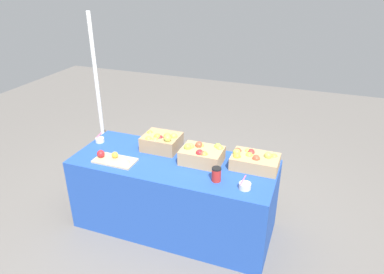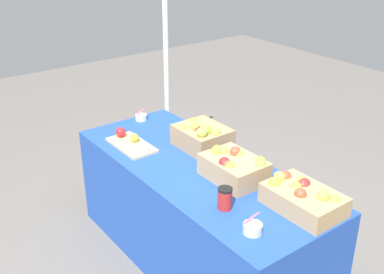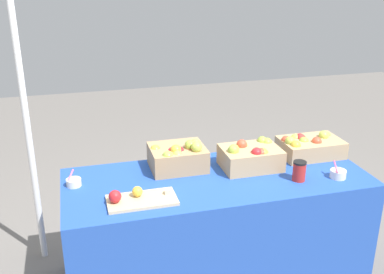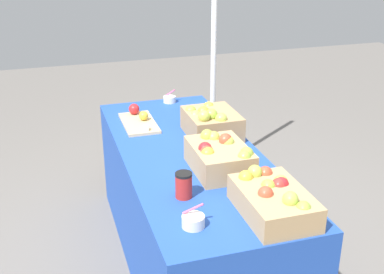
{
  "view_description": "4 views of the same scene",
  "coord_description": "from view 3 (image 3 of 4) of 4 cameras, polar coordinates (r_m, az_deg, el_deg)",
  "views": [
    {
      "loc": [
        1.16,
        -2.61,
        2.37
      ],
      "look_at": [
        0.18,
        0.03,
        1.01
      ],
      "focal_mm": 33.07,
      "sensor_mm": 36.0,
      "label": 1
    },
    {
      "loc": [
        2.11,
        -1.63,
        2.18
      ],
      "look_at": [
        -0.11,
        0.04,
        0.89
      ],
      "focal_mm": 44.42,
      "sensor_mm": 36.0,
      "label": 2
    },
    {
      "loc": [
        -0.83,
        -2.45,
        2.0
      ],
      "look_at": [
        -0.17,
        -0.01,
        1.03
      ],
      "focal_mm": 42.78,
      "sensor_mm": 36.0,
      "label": 3
    },
    {
      "loc": [
        2.46,
        -0.74,
        1.92
      ],
      "look_at": [
        0.0,
        0.01,
        0.83
      ],
      "focal_mm": 47.05,
      "sensor_mm": 36.0,
      "label": 4
    }
  ],
  "objects": [
    {
      "name": "coffee_cup",
      "position": [
        2.88,
        13.22,
        -4.14
      ],
      "size": [
        0.08,
        0.08,
        0.13
      ],
      "color": "red",
      "rests_on": "table"
    },
    {
      "name": "apple_crate_middle",
      "position": [
        2.99,
        7.32,
        -2.37
      ],
      "size": [
        0.38,
        0.27,
        0.18
      ],
      "color": "tan",
      "rests_on": "table"
    },
    {
      "name": "sample_bowl_mid",
      "position": [
        2.99,
        17.74,
        -4.39
      ],
      "size": [
        0.1,
        0.1,
        0.1
      ],
      "color": "silver",
      "rests_on": "table"
    },
    {
      "name": "tent_pole",
      "position": [
        3.16,
        -19.83,
        1.04
      ],
      "size": [
        0.04,
        0.04,
        1.97
      ],
      "primitive_type": "cylinder",
      "color": "white",
      "rests_on": "ground_plane"
    },
    {
      "name": "apple_crate_right",
      "position": [
        2.96,
        -1.75,
        -2.41
      ],
      "size": [
        0.35,
        0.3,
        0.2
      ],
      "color": "tan",
      "rests_on": "table"
    },
    {
      "name": "sample_bowl_near",
      "position": [
        2.84,
        -14.53,
        -5.49
      ],
      "size": [
        0.09,
        0.09,
        0.09
      ],
      "color": "silver",
      "rests_on": "table"
    },
    {
      "name": "table",
      "position": [
        3.06,
        3.02,
        -11.23
      ],
      "size": [
        1.9,
        0.76,
        0.74
      ],
      "primitive_type": "cube",
      "color": "#234CAD",
      "rests_on": "ground_plane"
    },
    {
      "name": "cutting_board_front",
      "position": [
        2.6,
        -6.87,
        -7.61
      ],
      "size": [
        0.39,
        0.2,
        0.09
      ],
      "color": "#D1B284",
      "rests_on": "table"
    },
    {
      "name": "apple_crate_left",
      "position": [
        3.26,
        14.41,
        -1.09
      ],
      "size": [
        0.42,
        0.28,
        0.16
      ],
      "color": "tan",
      "rests_on": "table"
    },
    {
      "name": "ground_plane",
      "position": [
        3.27,
        2.89,
        -16.73
      ],
      "size": [
        10.0,
        10.0,
        0.0
      ],
      "primitive_type": "plane",
      "color": "slate"
    }
  ]
}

